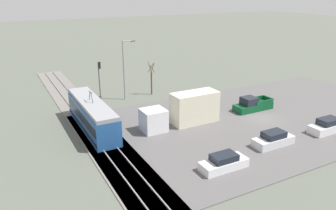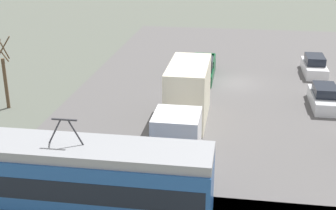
# 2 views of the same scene
# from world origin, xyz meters

# --- Properties ---
(ground_plane) EXTENTS (320.00, 320.00, 0.00)m
(ground_plane) POSITION_xyz_m (0.00, 0.00, 0.00)
(ground_plane) COLOR #565B51
(road_surface) EXTENTS (23.88, 43.77, 0.08)m
(road_surface) POSITION_xyz_m (0.00, 0.00, 0.04)
(road_surface) COLOR #565454
(road_surface) RESTS_ON ground
(light_rail_tram) EXTENTS (12.45, 2.70, 4.49)m
(light_rail_tram) POSITION_xyz_m (6.57, 19.87, 1.71)
(light_rail_tram) COLOR #235193
(light_rail_tram) RESTS_ON ground
(box_truck) EXTENTS (2.52, 9.76, 3.79)m
(box_truck) POSITION_xyz_m (2.67, 9.68, 1.83)
(box_truck) COLOR silver
(box_truck) RESTS_ON ground
(pickup_truck) EXTENTS (1.94, 5.54, 1.92)m
(pickup_truck) POSITION_xyz_m (2.51, -0.81, 0.80)
(pickup_truck) COLOR #0C4723
(pickup_truck) RESTS_ON ground
(sedan_car_1) EXTENTS (1.75, 4.54, 1.53)m
(sedan_car_1) POSITION_xyz_m (-6.58, 4.49, 0.71)
(sedan_car_1) COLOR silver
(sedan_car_1) RESTS_ON ground
(sedan_car_2) EXTENTS (1.76, 4.80, 1.61)m
(sedan_car_2) POSITION_xyz_m (-6.95, -3.58, 0.74)
(sedan_car_2) COLOR silver
(sedan_car_2) RESTS_ON ground
(street_tree) EXTENTS (1.21, 1.00, 5.13)m
(street_tree) POSITION_xyz_m (15.50, 8.02, 2.34)
(street_tree) COLOR brown
(street_tree) RESTS_ON ground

